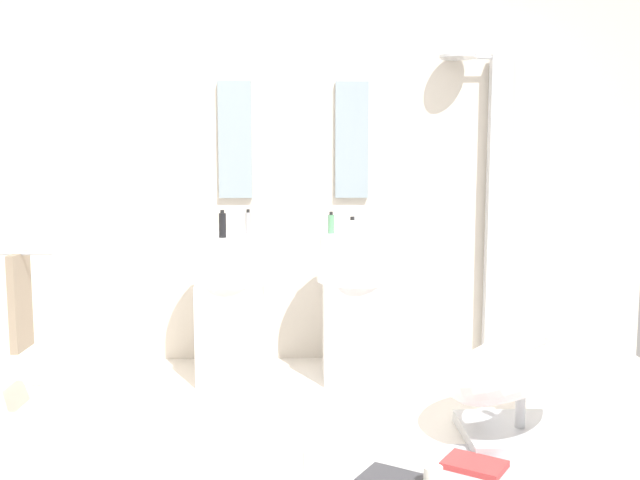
# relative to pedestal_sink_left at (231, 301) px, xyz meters

# --- Properties ---
(ground_plane) EXTENTS (4.80, 3.60, 0.04)m
(ground_plane) POSITION_rel_pedestal_sink_left_xyz_m (0.39, -1.16, -0.52)
(ground_plane) COLOR silver
(rear_partition) EXTENTS (4.80, 0.10, 2.60)m
(rear_partition) POSITION_rel_pedestal_sink_left_xyz_m (0.39, 0.49, 0.80)
(rear_partition) COLOR beige
(rear_partition) RESTS_ON ground_plane
(pedestal_sink_left) EXTENTS (0.48, 0.48, 1.01)m
(pedestal_sink_left) POSITION_rel_pedestal_sink_left_xyz_m (0.00, 0.00, 0.00)
(pedestal_sink_left) COLOR white
(pedestal_sink_left) RESTS_ON ground_plane
(pedestal_sink_right) EXTENTS (0.48, 0.48, 1.01)m
(pedestal_sink_right) POSITION_rel_pedestal_sink_left_xyz_m (0.78, 0.00, 0.00)
(pedestal_sink_right) COLOR white
(pedestal_sink_right) RESTS_ON ground_plane
(vanity_mirror_left) EXTENTS (0.22, 0.03, 0.77)m
(vanity_mirror_left) POSITION_rel_pedestal_sink_left_xyz_m (0.00, 0.42, 1.00)
(vanity_mirror_left) COLOR #8C9EA8
(vanity_mirror_right) EXTENTS (0.22, 0.03, 0.77)m
(vanity_mirror_right) POSITION_rel_pedestal_sink_left_xyz_m (0.78, 0.42, 1.00)
(vanity_mirror_right) COLOR #8C9EA8
(shower_column) EXTENTS (0.49, 0.24, 2.05)m
(shower_column) POSITION_rel_pedestal_sink_left_xyz_m (1.74, 0.37, 0.58)
(shower_column) COLOR #B7BABF
(shower_column) RESTS_ON ground_plane
(lounge_chair) EXTENTS (1.01, 1.01, 0.65)m
(lounge_chair) POSITION_rel_pedestal_sink_left_xyz_m (1.52, -0.99, -0.15)
(lounge_chair) COLOR #B7BABF
(lounge_chair) RESTS_ON ground_plane
(towel_rack) EXTENTS (0.37, 0.22, 0.95)m
(towel_rack) POSITION_rel_pedestal_sink_left_xyz_m (-1.03, -0.72, 0.13)
(towel_rack) COLOR #B7BABF
(towel_rack) RESTS_ON ground_plane
(area_rug) EXTENTS (1.03, 0.69, 0.01)m
(area_rug) POSITION_rel_pedestal_sink_left_xyz_m (0.96, -1.41, -0.49)
(area_rug) COLOR #B2B2B7
(area_rug) RESTS_ON ground_plane
(magazine_red) EXTENTS (0.32, 0.30, 0.03)m
(magazine_red) POSITION_rel_pedestal_sink_left_xyz_m (1.21, -1.33, -0.47)
(magazine_red) COLOR #B73838
(magazine_red) RESTS_ON area_rug
(magazine_charcoal) EXTENTS (0.36, 0.33, 0.02)m
(magazine_charcoal) POSITION_rel_pedestal_sink_left_xyz_m (0.84, -1.46, -0.48)
(magazine_charcoal) COLOR #38383D
(magazine_charcoal) RESTS_ON area_rug
(coffee_mug) EXTENTS (0.08, 0.08, 0.10)m
(coffee_mug) POSITION_rel_pedestal_sink_left_xyz_m (0.99, -1.52, -0.44)
(coffee_mug) COLOR white
(coffee_mug) RESTS_ON area_rug
(soap_bottle_black) EXTENTS (0.04, 0.04, 0.16)m
(soap_bottle_black) POSITION_rel_pedestal_sink_left_xyz_m (-0.03, -0.16, 0.49)
(soap_bottle_black) COLOR black
(soap_bottle_black) RESTS_ON pedestal_sink_left
(soap_bottle_white) EXTENTS (0.05, 0.05, 0.12)m
(soap_bottle_white) POSITION_rel_pedestal_sink_left_xyz_m (0.74, -0.16, 0.47)
(soap_bottle_white) COLOR white
(soap_bottle_white) RESTS_ON pedestal_sink_right
(soap_bottle_grey) EXTENTS (0.04, 0.04, 0.15)m
(soap_bottle_grey) POSITION_rel_pedestal_sink_left_xyz_m (0.11, 0.05, 0.49)
(soap_bottle_grey) COLOR #99999E
(soap_bottle_grey) RESTS_ON pedestal_sink_left
(soap_bottle_green) EXTENTS (0.04, 0.04, 0.14)m
(soap_bottle_green) POSITION_rel_pedestal_sink_left_xyz_m (0.62, 0.04, 0.48)
(soap_bottle_green) COLOR #59996B
(soap_bottle_green) RESTS_ON pedestal_sink_right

